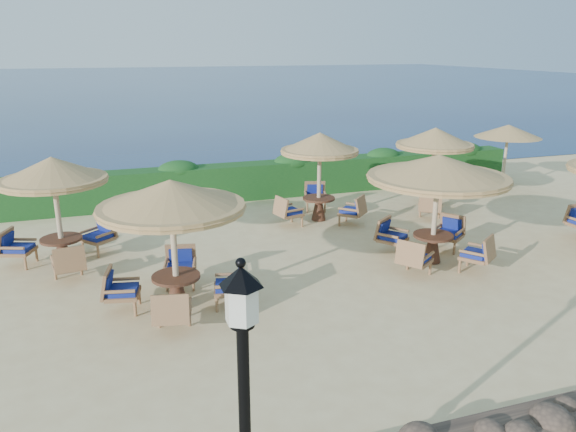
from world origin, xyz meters
The scene contains 9 objects.
ground centered at (0.00, 0.00, 0.00)m, with size 120.00×120.00×0.00m, color beige.
sea centered at (0.00, 70.00, 0.00)m, with size 160.00×160.00×0.00m, color #0B1D48.
hedge centered at (0.00, 7.20, 0.60)m, with size 18.00×0.90×1.20m, color #133E17.
extra_parasol centered at (7.80, 5.20, 2.17)m, with size 2.30×2.30×2.41m.
cafe_set_0 centered at (-4.66, -0.60, 1.84)m, with size 2.88×2.88×2.65m.
cafe_set_1 centered at (1.58, -0.03, 1.94)m, with size 3.35×3.35×2.65m.
cafe_set_3 centered at (-6.93, 2.54, 1.82)m, with size 2.73×2.66×2.65m.
cafe_set_4 centered at (0.21, 4.03, 1.77)m, with size 2.67×2.69×2.65m.
cafe_set_5 centered at (3.96, 3.84, 1.92)m, with size 2.40×2.73×2.65m.
Camera 1 is at (-5.80, -11.05, 5.08)m, focal length 35.00 mm.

